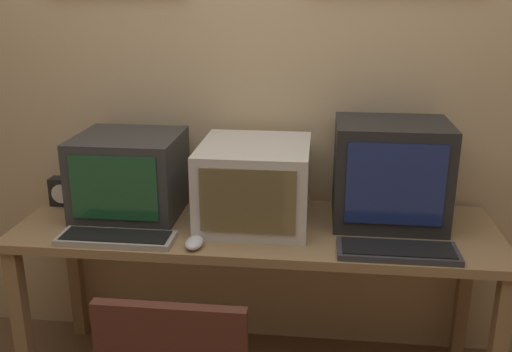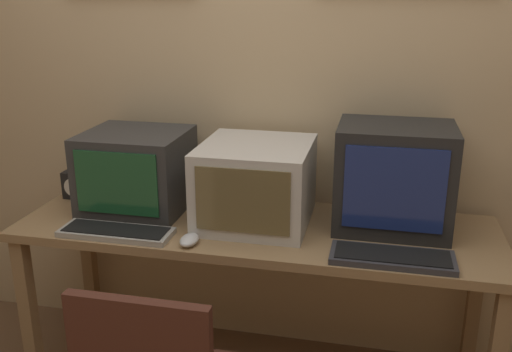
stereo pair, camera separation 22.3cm
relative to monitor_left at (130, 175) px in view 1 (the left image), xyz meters
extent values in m
cube|color=#D1B284|center=(0.54, 0.29, 0.39)|extent=(8.00, 0.05, 2.60)
cube|color=#99754C|center=(0.54, -0.07, -0.19)|extent=(1.92, 0.61, 0.04)
cube|color=#99754C|center=(-0.37, -0.33, -0.56)|extent=(0.06, 0.06, 0.70)
cube|color=#99754C|center=(-0.37, 0.18, -0.56)|extent=(0.06, 0.06, 0.70)
cube|color=#99754C|center=(1.45, 0.18, -0.56)|extent=(0.06, 0.06, 0.70)
cube|color=#333333|center=(0.00, 0.00, 0.00)|extent=(0.42, 0.39, 0.34)
cube|color=#194C28|center=(0.00, -0.20, 0.01)|extent=(0.35, 0.01, 0.26)
cube|color=beige|center=(0.53, -0.03, -0.01)|extent=(0.43, 0.46, 0.32)
cube|color=brown|center=(0.53, -0.26, 0.00)|extent=(0.36, 0.01, 0.25)
cube|color=black|center=(1.07, 0.03, 0.04)|extent=(0.44, 0.34, 0.41)
cube|color=navy|center=(1.07, -0.15, 0.05)|extent=(0.36, 0.01, 0.31)
cube|color=#A8A399|center=(0.03, -0.29, -0.16)|extent=(0.44, 0.15, 0.02)
cube|color=black|center=(0.03, -0.29, -0.14)|extent=(0.40, 0.12, 0.00)
cube|color=#333338|center=(1.07, -0.28, -0.16)|extent=(0.43, 0.17, 0.02)
cube|color=black|center=(1.07, -0.28, -0.14)|extent=(0.40, 0.14, 0.00)
ellipsoid|color=silver|center=(0.34, -0.31, -0.15)|extent=(0.07, 0.11, 0.04)
cube|color=black|center=(-0.32, 0.06, -0.11)|extent=(0.12, 0.06, 0.12)
cylinder|color=white|center=(-0.32, 0.02, -0.11)|extent=(0.08, 0.01, 0.08)
camera|label=1|loc=(0.78, -2.19, 0.73)|focal=40.00mm
camera|label=2|loc=(1.00, -2.15, 0.73)|focal=40.00mm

